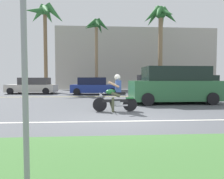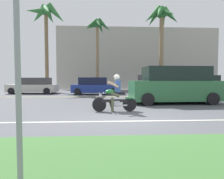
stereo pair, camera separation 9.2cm
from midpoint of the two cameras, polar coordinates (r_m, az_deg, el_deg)
The scene contains 15 objects.
ground at distance 9.91m, azimuth 1.77°, elevation -4.91°, with size 56.00×30.00×0.04m, color #4C4F54.
grass_median at distance 3.11m, azimuth 14.50°, elevation -22.11°, with size 56.00×3.80×0.06m, color #3D6B33.
lane_line_near at distance 6.60m, azimuth 4.42°, elevation -8.72°, with size 50.40×0.12×0.01m, color silver.
lane_line_far at distance 15.53m, azimuth -0.10°, elevation -1.94°, with size 50.40×0.12×0.01m, color yellow.
motorcyclist at distance 8.43m, azimuth 1.12°, elevation -1.75°, with size 1.83×0.60×1.53m.
suv_nearby at distance 11.82m, azimuth 17.04°, elevation 1.06°, with size 4.90×2.30×2.00m.
parked_car_0 at distance 19.99m, azimuth -20.71°, elevation 0.90°, with size 4.41×2.23×1.44m.
parked_car_1 at distance 17.94m, azimuth -4.56°, elevation 0.89°, with size 4.19×2.03×1.45m.
parked_car_2 at distance 19.40m, azimuth 11.44°, elevation 1.28°, with size 3.89×2.09×1.69m.
parked_car_3 at distance 21.31m, azimuth 24.64°, elevation 1.20°, with size 4.29×2.13×1.67m.
palm_tree_0 at distance 24.00m, azimuth 13.62°, elevation 18.05°, with size 4.18×4.21×9.28m.
palm_tree_1 at distance 23.59m, azimuth -17.71°, elevation 18.40°, with size 4.14×4.42×9.20m.
palm_tree_2 at distance 22.67m, azimuth -3.97°, elevation 15.84°, with size 2.98×3.02×7.78m.
street_sign at distance 2.35m, azimuth -23.84°, elevation 12.93°, with size 0.62×0.06×2.92m.
building_far at distance 28.33m, azimuth 6.83°, elevation 8.18°, with size 20.55×4.00×7.82m, color #A8A399.
Camera 2 is at (-0.83, -6.78, 1.34)m, focal length 33.01 mm.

